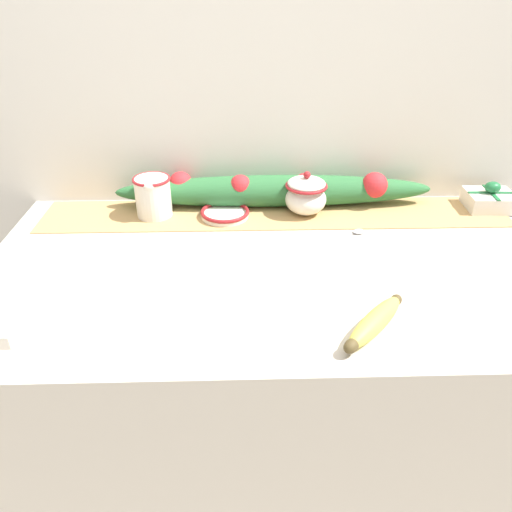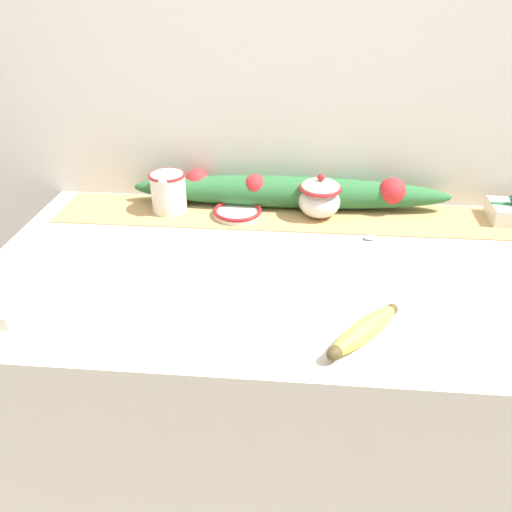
{
  "view_description": "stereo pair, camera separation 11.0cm",
  "coord_description": "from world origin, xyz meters",
  "px_view_note": "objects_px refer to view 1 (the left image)",
  "views": [
    {
      "loc": [
        -0.09,
        -1.0,
        1.54
      ],
      "look_at": [
        -0.06,
        -0.05,
        0.98
      ],
      "focal_mm": 35.0,
      "sensor_mm": 36.0,
      "label": 1
    },
    {
      "loc": [
        0.02,
        -1.0,
        1.54
      ],
      "look_at": [
        -0.06,
        -0.05,
        0.98
      ],
      "focal_mm": 35.0,
      "sensor_mm": 36.0,
      "label": 2
    }
  ],
  "objects_px": {
    "spoon": "(352,233)",
    "banana": "(375,322)",
    "sugar_bowl": "(306,195)",
    "gift_box": "(490,199)",
    "small_dish": "(225,213)",
    "cream_pitcher": "(153,195)"
  },
  "relations": [
    {
      "from": "small_dish",
      "to": "spoon",
      "type": "distance_m",
      "value": 0.35
    },
    {
      "from": "small_dish",
      "to": "gift_box",
      "type": "relative_size",
      "value": 1.01
    },
    {
      "from": "cream_pitcher",
      "to": "gift_box",
      "type": "xyz_separation_m",
      "value": [
        0.95,
        0.02,
        -0.03
      ]
    },
    {
      "from": "small_dish",
      "to": "gift_box",
      "type": "height_order",
      "value": "gift_box"
    },
    {
      "from": "small_dish",
      "to": "sugar_bowl",
      "type": "bearing_deg",
      "value": 4.24
    },
    {
      "from": "cream_pitcher",
      "to": "banana",
      "type": "bearing_deg",
      "value": -46.56
    },
    {
      "from": "spoon",
      "to": "banana",
      "type": "bearing_deg",
      "value": -108.34
    },
    {
      "from": "small_dish",
      "to": "banana",
      "type": "relative_size",
      "value": 0.76
    },
    {
      "from": "small_dish",
      "to": "banana",
      "type": "bearing_deg",
      "value": -59.36
    },
    {
      "from": "spoon",
      "to": "cream_pitcher",
      "type": "bearing_deg",
      "value": 153.59
    },
    {
      "from": "sugar_bowl",
      "to": "gift_box",
      "type": "height_order",
      "value": "sugar_bowl"
    },
    {
      "from": "sugar_bowl",
      "to": "spoon",
      "type": "relative_size",
      "value": 0.67
    },
    {
      "from": "gift_box",
      "to": "small_dish",
      "type": "bearing_deg",
      "value": -177.24
    },
    {
      "from": "banana",
      "to": "spoon",
      "type": "distance_m",
      "value": 0.4
    },
    {
      "from": "small_dish",
      "to": "banana",
      "type": "xyz_separation_m",
      "value": [
        0.3,
        -0.5,
        0.01
      ]
    },
    {
      "from": "sugar_bowl",
      "to": "gift_box",
      "type": "relative_size",
      "value": 0.92
    },
    {
      "from": "sugar_bowl",
      "to": "banana",
      "type": "distance_m",
      "value": 0.53
    },
    {
      "from": "banana",
      "to": "spoon",
      "type": "relative_size",
      "value": 0.96
    },
    {
      "from": "sugar_bowl",
      "to": "spoon",
      "type": "xyz_separation_m",
      "value": [
        0.11,
        -0.12,
        -0.05
      ]
    },
    {
      "from": "small_dish",
      "to": "gift_box",
      "type": "distance_m",
      "value": 0.75
    },
    {
      "from": "cream_pitcher",
      "to": "gift_box",
      "type": "bearing_deg",
      "value": 1.1
    },
    {
      "from": "cream_pitcher",
      "to": "small_dish",
      "type": "bearing_deg",
      "value": -5.29
    }
  ]
}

